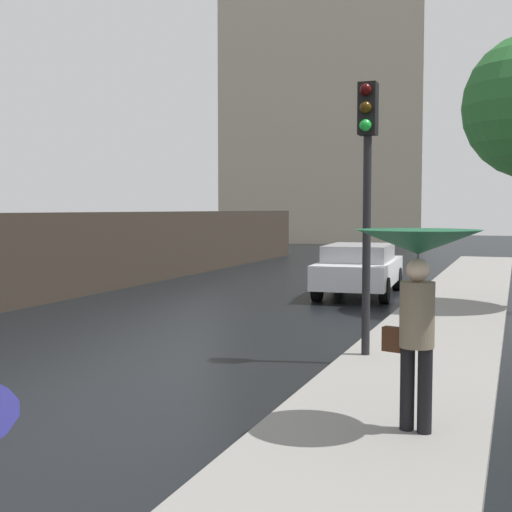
{
  "coord_description": "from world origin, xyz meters",
  "views": [
    {
      "loc": [
        6.4,
        -2.96,
        2.29
      ],
      "look_at": [
        2.17,
        8.34,
        1.47
      ],
      "focal_mm": 49.31,
      "sensor_mm": 36.0,
      "label": 1
    }
  ],
  "objects": [
    {
      "name": "pedestrian_with_umbrella_near",
      "position": [
        5.51,
        3.82,
        1.75
      ],
      "size": [
        1.19,
        1.19,
        1.95
      ],
      "rotation": [
        0.0,
        0.0,
        -0.28
      ],
      "color": "black",
      "rests_on": "sidewalk_strip"
    },
    {
      "name": "car_white_mid_road",
      "position": [
        2.5,
        15.27,
        0.73
      ],
      "size": [
        2.08,
        4.54,
        1.35
      ],
      "rotation": [
        0.0,
        0.0,
        0.06
      ],
      "color": "silver",
      "rests_on": "ground"
    },
    {
      "name": "traffic_light",
      "position": [
        4.33,
        7.17,
        2.9
      ],
      "size": [
        0.26,
        0.39,
        3.96
      ],
      "color": "black",
      "rests_on": "sidewalk_strip"
    },
    {
      "name": "distant_tower",
      "position": [
        -6.59,
        45.22,
        12.94
      ],
      "size": [
        14.49,
        11.08,
        30.26
      ],
      "color": "#B2A88E",
      "rests_on": "ground"
    }
  ]
}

